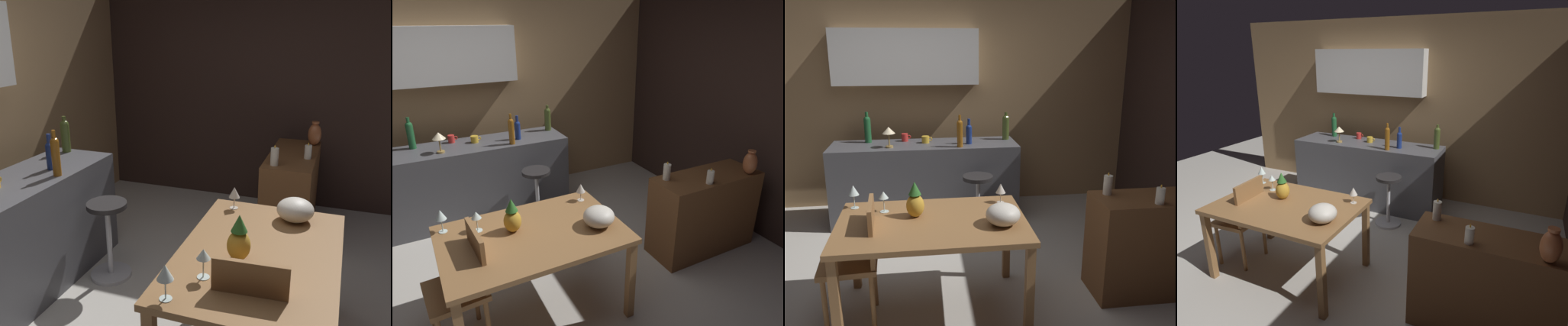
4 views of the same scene
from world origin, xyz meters
TOP-DOWN VIEW (x-y plane):
  - ground_plane at (0.00, 0.00)m, footprint 9.00×9.00m
  - wall_kitchen_back at (-0.06, 2.08)m, footprint 5.20×0.33m
  - wall_side_right at (2.55, 0.30)m, footprint 0.10×4.40m
  - dining_table at (-0.08, -0.35)m, footprint 1.37×0.91m
  - kitchen_counter at (-0.12, 1.49)m, footprint 2.10×0.60m
  - sideboard_cabinet at (1.75, -0.30)m, footprint 1.10×0.44m
  - chair_near_window at (-0.62, -0.39)m, footprint 0.43×0.43m
  - bar_stool at (0.43, 0.97)m, footprint 0.34×0.34m
  - wine_glass_left at (-0.68, -0.02)m, footprint 0.08×0.08m
  - wine_glass_right at (0.48, -0.05)m, footprint 0.08×0.08m
  - wine_glass_center at (-0.44, -0.13)m, footprint 0.07×0.07m
  - pineapple_centerpiece at (-0.20, -0.25)m, footprint 0.13×0.13m
  - fruit_bowl at (0.42, -0.49)m, footprint 0.25×0.25m
  - wine_bottle_amber at (0.27, 1.29)m, footprint 0.06×0.06m
  - wine_bottle_olive at (0.84, 1.61)m, footprint 0.08×0.08m
  - wine_bottle_green at (-0.76, 1.65)m, footprint 0.08×0.08m
  - wine_bottle_cobalt at (0.39, 1.43)m, footprint 0.07×0.07m
  - cup_mustard at (-0.10, 1.54)m, footprint 0.12×0.09m
  - cup_red at (-0.34, 1.66)m, footprint 0.11×0.07m
  - counter_lamp at (-0.50, 1.36)m, footprint 0.14×0.14m
  - pillar_candle_tall at (1.32, -0.19)m, footprint 0.07×0.07m
  - pillar_candle_short at (1.62, -0.45)m, footprint 0.06×0.06m
  - vase_copper at (2.13, -0.46)m, footprint 0.13×0.13m

SIDE VIEW (x-z plane):
  - ground_plane at x=0.00m, z-range 0.00..0.00m
  - bar_stool at x=0.43m, z-range 0.02..0.68m
  - sideboard_cabinet at x=1.75m, z-range 0.00..0.82m
  - kitchen_counter at x=-0.12m, z-range 0.00..0.90m
  - chair_near_window at x=-0.62m, z-range 0.05..0.97m
  - dining_table at x=-0.08m, z-range 0.29..1.03m
  - fruit_bowl at x=0.42m, z-range 0.74..0.90m
  - pineapple_centerpiece at x=-0.20m, z-range 0.72..0.99m
  - wine_glass_right at x=0.48m, z-range 0.78..0.94m
  - wine_glass_center at x=-0.44m, z-range 0.79..0.95m
  - wine_glass_left at x=-0.68m, z-range 0.79..0.98m
  - pillar_candle_short at x=1.62m, z-range 0.81..0.96m
  - pillar_candle_tall at x=1.32m, z-range 0.81..0.99m
  - vase_copper at x=2.13m, z-range 0.81..1.06m
  - cup_mustard at x=-0.10m, z-range 0.90..0.98m
  - cup_red at x=-0.34m, z-range 0.90..0.99m
  - wine_bottle_cobalt at x=0.39m, z-range 0.88..1.17m
  - wine_bottle_olive at x=0.84m, z-range 0.90..1.22m
  - wine_bottle_amber at x=0.27m, z-range 0.89..1.24m
  - wine_bottle_green at x=-0.76m, z-range 0.89..1.24m
  - counter_lamp at x=-0.50m, z-range 0.96..1.19m
  - wall_side_right at x=2.55m, z-range 0.00..2.60m
  - wall_kitchen_back at x=-0.06m, z-range 0.11..2.71m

